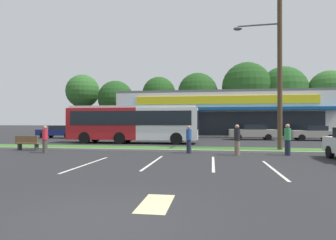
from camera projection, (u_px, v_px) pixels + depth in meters
The scene contains 26 objects.
ground_plane at pixel (94, 220), 5.57m from camera, with size 240.00×240.00×0.00m, color #262628.
grass_median at pixel (178, 149), 19.41m from camera, with size 56.00×2.20×0.12m, color #386B28.
curb_lip at pixel (176, 151), 18.21m from camera, with size 56.00×0.24×0.12m, color #99968C.
parking_stripe_0 at pixel (87, 164), 12.80m from camera, with size 0.12×4.80×0.01m, color silver.
parking_stripe_1 at pixel (153, 162), 13.35m from camera, with size 0.12×4.80×0.01m, color silver.
parking_stripe_2 at pixel (213, 163), 13.08m from camera, with size 0.12×4.80×0.01m, color silver.
parking_stripe_3 at pixel (274, 169), 11.42m from camera, with size 0.12×4.80×0.01m, color silver.
lot_arrow at pixel (156, 203), 6.69m from camera, with size 0.70×1.60×0.01m, color beige.
storefront_building at pixel (222, 114), 40.20m from camera, with size 27.17×12.50×5.78m.
tree_far_left at pixel (83, 91), 52.48m from camera, with size 6.03×6.03×10.43m.
tree_left at pixel (116, 99), 50.87m from camera, with size 6.25×6.25×9.08m.
tree_mid_left at pixel (159, 94), 50.05m from camera, with size 5.75×5.75×9.64m.
tree_mid at pixel (198, 93), 48.54m from camera, with size 6.72×6.72×10.07m.
tree_mid_right at pixel (247, 87), 46.82m from camera, with size 7.92×7.92×11.50m.
tree_right at pixel (283, 91), 46.69m from camera, with size 7.80×7.80×10.79m.
tree_far_right at pixel (329, 91), 44.52m from camera, with size 6.17×6.17×9.78m.
utility_pole at pixel (278, 57), 18.33m from camera, with size 3.03×2.40×11.29m.
city_bus at pixel (133, 123), 25.14m from camera, with size 11.33×2.77×3.25m.
bus_stop_bench at pixel (27, 143), 18.93m from camera, with size 1.60×0.45×0.95m.
car_1 at pixel (313, 133), 28.66m from camera, with size 4.20×1.97×1.46m.
car_3 at pixel (59, 131), 32.89m from camera, with size 4.75×1.93×1.44m.
car_4 at pixel (253, 132), 29.75m from camera, with size 4.69×1.91×1.56m.
pedestrian_near_bench at pixel (45, 139), 17.37m from camera, with size 0.33×0.33×1.65m.
pedestrian_by_pole at pixel (288, 140), 16.11m from camera, with size 0.36×0.36×1.76m.
pedestrian_mid at pixel (189, 139), 17.21m from camera, with size 0.33×0.33×1.66m.
pedestrian_far at pixel (237, 140), 16.14m from camera, with size 0.35×0.35×1.73m.
Camera 1 is at (2.26, -5.30, 1.91)m, focal length 30.81 mm.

